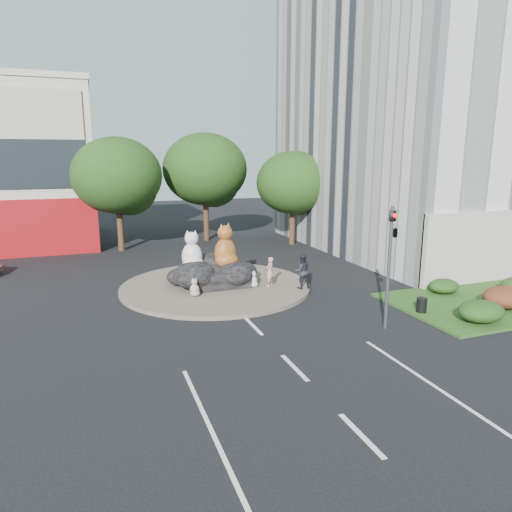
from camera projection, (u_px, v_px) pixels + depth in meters
The scene contains 20 objects.
ground at pixel (294, 368), 15.17m from camera, with size 120.00×120.00×0.00m, color black.
roundabout_island at pixel (216, 286), 24.32m from camera, with size 10.00×10.00×0.20m, color brown.
rock_plinth at pixel (216, 276), 24.20m from camera, with size 3.20×2.60×0.90m, color black, non-canonical shape.
office_tower at pixel (458, 5), 32.80m from camera, with size 20.00×20.00×35.00m, color silver.
grass_verge at pixel (495, 301), 21.93m from camera, with size 10.00×6.00×0.12m, color #2C4818.
tree_left at pixel (118, 179), 32.96m from camera, with size 6.46×6.46×8.27m.
tree_mid at pixel (206, 173), 37.08m from camera, with size 6.84×6.84×8.76m.
tree_right at pixel (293, 186), 35.62m from camera, with size 5.70×5.70×7.30m.
hedge_near_green at pixel (481, 311), 18.98m from camera, with size 2.00×1.60×0.90m, color #173210.
hedge_red at pixel (506, 297), 20.73m from camera, with size 2.20×1.76×0.99m, color #501F15.
hedge_back_green at pixel (444, 286), 22.99m from camera, with size 1.60×1.28×0.72m, color #173210.
traffic_light at pixel (393, 241), 17.93m from camera, with size 0.44×1.24×5.00m.
street_lamp at pixel (442, 198), 25.83m from camera, with size 2.34×0.22×8.06m.
cat_white at pixel (192, 250), 23.71m from camera, with size 1.24×1.08×2.07m, color beige, non-canonical shape.
cat_tabby at pixel (225, 245), 24.09m from camera, with size 1.42×1.23×2.37m, color #A96A23, non-canonical shape.
kitten_calico at pixel (195, 287), 22.21m from camera, with size 0.55×0.48×0.91m, color white, non-canonical shape.
kitten_white at pixel (253, 279), 23.79m from camera, with size 0.52×0.45×0.87m, color beige, non-canonical shape.
pedestrian_pink at pixel (270, 272), 23.81m from camera, with size 0.57×0.37×1.56m, color #CC8487.
pedestrian_dark at pixel (302, 271), 23.42m from camera, with size 0.89×0.69×1.83m, color black.
litter_bin at pixel (422, 305), 20.20m from camera, with size 0.45×0.45×0.64m, color black.
Camera 1 is at (-6.01, -12.72, 6.89)m, focal length 32.00 mm.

